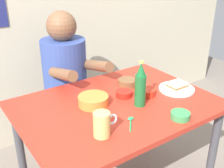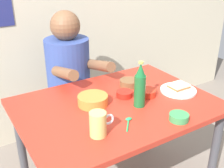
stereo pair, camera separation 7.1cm
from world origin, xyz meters
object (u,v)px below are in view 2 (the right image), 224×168
(person_seated, at_px, (69,67))
(beer_bottle, at_px, (140,86))
(beer_mug, at_px, (98,124))
(soup_bowl_orange, at_px, (93,100))
(stool, at_px, (71,115))
(dining_table, at_px, (117,117))
(sandwich, at_px, (179,87))
(plate_orange, at_px, (178,90))

(person_seated, xyz_separation_m, beer_bottle, (0.11, -0.71, 0.09))
(beer_mug, bearing_deg, soup_bowl_orange, 66.79)
(stool, distance_m, beer_bottle, 0.89)
(dining_table, height_order, soup_bowl_orange, soup_bowl_orange)
(dining_table, height_order, beer_mug, beer_mug)
(soup_bowl_orange, bearing_deg, person_seated, 79.84)
(beer_mug, relative_size, soup_bowl_orange, 0.74)
(person_seated, height_order, sandwich, person_seated)
(stool, xyz_separation_m, plate_orange, (0.43, -0.70, 0.40))
(stool, relative_size, sandwich, 4.09)
(soup_bowl_orange, bearing_deg, beer_mug, -113.21)
(person_seated, relative_size, sandwich, 6.54)
(dining_table, relative_size, person_seated, 1.53)
(stool, bearing_deg, soup_bowl_orange, -99.96)
(beer_mug, distance_m, soup_bowl_orange, 0.30)
(sandwich, distance_m, beer_mug, 0.66)
(stool, distance_m, person_seated, 0.42)
(dining_table, distance_m, beer_mug, 0.36)
(beer_mug, xyz_separation_m, beer_bottle, (0.33, 0.13, 0.06))
(beer_bottle, bearing_deg, beer_mug, -158.96)
(stool, xyz_separation_m, person_seated, (0.00, -0.01, 0.42))
(stool, bearing_deg, dining_table, -88.08)
(person_seated, xyz_separation_m, sandwich, (0.43, -0.69, 0.01))
(person_seated, relative_size, plate_orange, 3.27)
(dining_table, relative_size, soup_bowl_orange, 6.47)
(sandwich, relative_size, beer_mug, 0.87)
(plate_orange, height_order, soup_bowl_orange, soup_bowl_orange)
(plate_orange, bearing_deg, stool, 121.33)
(plate_orange, bearing_deg, dining_table, 169.97)
(person_seated, height_order, plate_orange, person_seated)
(dining_table, distance_m, soup_bowl_orange, 0.18)
(stool, relative_size, plate_orange, 2.05)
(beer_mug, height_order, soup_bowl_orange, beer_mug)
(person_seated, bearing_deg, sandwich, -58.26)
(stool, bearing_deg, plate_orange, -58.67)
(stool, xyz_separation_m, soup_bowl_orange, (-0.10, -0.57, 0.42))
(sandwich, bearing_deg, plate_orange, 0.00)
(dining_table, distance_m, beer_bottle, 0.25)
(plate_orange, xyz_separation_m, beer_mug, (-0.65, -0.15, 0.05))
(beer_mug, xyz_separation_m, soup_bowl_orange, (0.12, 0.28, -0.03))
(person_seated, bearing_deg, stool, 90.00)
(dining_table, bearing_deg, beer_bottle, -44.99)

